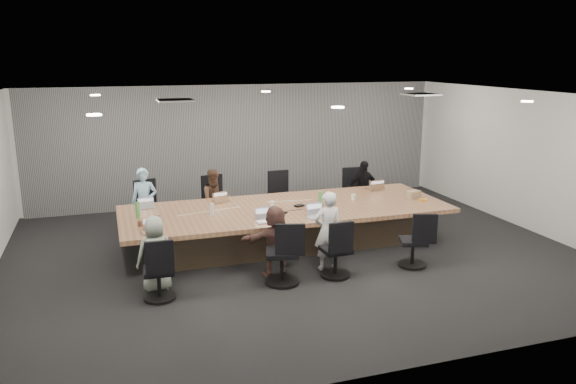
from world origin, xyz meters
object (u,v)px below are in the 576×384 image
object	(u,v)px
stapler	(311,209)
chair_5	(282,258)
chair_2	(281,200)
person_3	(363,189)
chair_4	(159,276)
person_0	(144,203)
bottle_green_left	(138,210)
mug_brown	(140,223)
bottle_clear	(212,209)
snack_packet	(423,200)
chair_1	(212,205)
chair_7	(413,245)
laptop_6	(316,217)
bottle_green_right	(320,199)
canvas_bag	(413,194)
laptop_5	(266,222)
chair_3	(356,195)
person_4	(156,254)
conference_table	(286,225)
laptop_4	(152,232)
laptop_0	(146,207)
person_1	(215,200)
chair_0	(144,211)
chair_6	(336,254)
laptop_3	(374,188)
person_5	(275,241)

from	to	relation	value
stapler	chair_5	bearing A→B (deg)	-107.05
chair_2	person_3	xyz separation A→B (m)	(1.77, -0.35, 0.19)
chair_4	person_0	size ratio (longest dim) A/B	0.54
bottle_green_left	mug_brown	xyz separation A→B (m)	(0.00, -0.53, -0.09)
bottle_clear	snack_packet	world-z (taller)	bottle_clear
chair_1	person_0	bearing A→B (deg)	3.61
chair_7	mug_brown	size ratio (longest dim) A/B	7.57
bottle_clear	snack_packet	size ratio (longest dim) A/B	1.37
laptop_6	mug_brown	world-z (taller)	mug_brown
bottle_green_right	canvas_bag	xyz separation A→B (m)	(1.96, 0.00, -0.07)
person_0	bottle_green_left	xyz separation A→B (m)	(-0.19, -1.19, 0.19)
chair_2	laptop_5	world-z (taller)	chair_2
chair_2	chair_3	distance (m)	1.77
person_4	canvas_bag	size ratio (longest dim) A/B	4.32
chair_4	stapler	bearing A→B (deg)	27.69
chair_4	mug_brown	distance (m)	1.40
conference_table	person_4	size ratio (longest dim) A/B	5.16
stapler	canvas_bag	bearing A→B (deg)	24.84
person_0	bottle_green_left	bearing A→B (deg)	-88.43
chair_2	laptop_6	world-z (taller)	chair_2
chair_2	chair_4	size ratio (longest dim) A/B	1.17
stapler	bottle_green_left	bearing A→B (deg)	-170.75
chair_3	stapler	xyz separation A→B (m)	(-1.85, -2.06, 0.38)
mug_brown	snack_packet	xyz separation A→B (m)	(5.30, -0.02, -0.03)
chair_4	bottle_green_left	xyz separation A→B (m)	(-0.15, 1.86, 0.51)
person_0	bottle_clear	size ratio (longest dim) A/B	6.29
canvas_bag	laptop_6	bearing A→B (deg)	-163.93
laptop_4	bottle_green_left	bearing A→B (deg)	91.04
laptop_0	laptop_5	world-z (taller)	same
chair_3	person_4	world-z (taller)	person_4
chair_3	person_1	xyz separation A→B (m)	(-3.27, -0.35, 0.24)
laptop_6	bottle_green_left	world-z (taller)	bottle_green_left
chair_0	chair_2	size ratio (longest dim) A/B	0.99
chair_2	stapler	distance (m)	2.09
person_0	chair_6	bearing A→B (deg)	-37.37
conference_table	chair_5	bearing A→B (deg)	-110.23
chair_2	bottle_green_left	distance (m)	3.47
chair_4	laptop_6	bearing A→B (deg)	20.52
laptop_3	person_4	size ratio (longest dim) A/B	0.29
person_4	laptop_3	bearing A→B (deg)	-163.32
person_0	mug_brown	xyz separation A→B (m)	(-0.19, -1.72, 0.11)
laptop_3	bottle_green_left	world-z (taller)	bottle_green_left
chair_2	laptop_0	size ratio (longest dim) A/B	2.96
laptop_4	canvas_bag	world-z (taller)	canvas_bag
chair_6	chair_7	size ratio (longest dim) A/B	1.01
chair_3	chair_7	bearing A→B (deg)	86.03
chair_7	laptop_4	size ratio (longest dim) A/B	2.44
person_1	bottle_clear	world-z (taller)	person_1
canvas_bag	bottle_green_right	bearing A→B (deg)	-179.94
person_5	stapler	size ratio (longest dim) A/B	6.80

